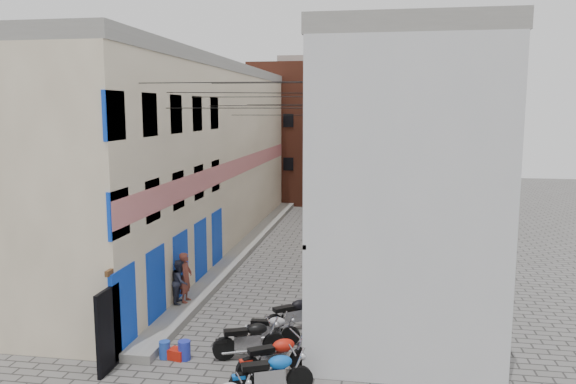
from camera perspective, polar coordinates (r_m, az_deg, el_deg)
The scene contains 19 objects.
ground at distance 15.55m, azimuth -8.17°, elevation -17.46°, with size 90.00×90.00×0.00m, color #5F5C59.
plinth at distance 27.88m, azimuth -4.12°, elevation -5.39°, with size 0.90×26.00×0.25m, color gray.
building_left at distance 27.96m, azimuth -10.10°, elevation 3.63°, with size 5.10×27.00×9.00m.
building_right at distance 26.41m, azimuth 10.84°, elevation 3.35°, with size 5.94×26.00×9.00m.
building_far_brick_left at distance 41.83m, azimuth 0.72°, elevation 5.99°, with size 6.00×6.00×10.00m, color brown.
building_far_brick_right at distance 43.42m, azimuth 7.68°, elevation 4.68°, with size 5.00×6.00×8.00m, color brown.
building_far_concrete at distance 47.52m, azimuth 4.23°, elevation 6.86°, with size 8.00×5.00×11.00m, color gray.
far_shopfront at distance 39.15m, azimuth 2.98°, elevation 0.22°, with size 2.00×0.30×2.40m, color black.
overhead_wires at distance 21.40m, azimuth -2.31°, elevation 9.36°, with size 5.80×13.02×1.32m.
motorcycle_c at distance 13.98m, azimuth -1.72°, elevation -17.78°, with size 0.65×2.06×1.19m, color #0B50B1, non-canonical shape.
motorcycle_d at distance 14.79m, azimuth -1.28°, elevation -16.20°, with size 0.66×2.09×1.21m, color #B81A0D, non-canonical shape.
motorcycle_e at distance 15.89m, azimuth -3.96°, elevation -14.49°, with size 0.64×2.03×1.17m, color black, non-canonical shape.
motorcycle_f at distance 16.76m, azimuth -1.74°, elevation -13.57°, with size 0.54×1.71×0.99m, color #AAA9AE, non-canonical shape.
motorcycle_g at distance 17.64m, azimuth 0.60°, elevation -12.12°, with size 0.63×2.00×1.16m, color black, non-canonical shape.
person_a at distance 19.60m, azimuth -10.36°, elevation -8.51°, with size 0.62×0.41×1.71m, color brown.
person_b at distance 19.56m, azimuth -10.89°, elevation -8.90°, with size 0.73×0.56×1.49m, color #2E3245.
water_jug_near at distance 16.31m, azimuth -12.42°, elevation -15.37°, with size 0.31×0.31×0.48m, color #244AB6.
water_jug_far at distance 16.11m, azimuth -10.49°, elevation -15.53°, with size 0.34×0.34×0.53m, color #2331B1.
red_crate at distance 16.23m, azimuth -11.18°, elevation -15.84°, with size 0.45×0.34×0.28m, color red.
Camera 1 is at (4.36, -13.31, 6.76)m, focal length 35.00 mm.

